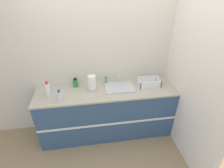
% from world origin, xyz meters
% --- Properties ---
extents(ground_plane, '(12.00, 12.00, 0.00)m').
position_xyz_m(ground_plane, '(0.00, 0.00, 0.00)').
color(ground_plane, '#937A56').
extents(wall_back, '(4.65, 0.06, 2.60)m').
position_xyz_m(wall_back, '(0.00, 0.63, 1.30)').
color(wall_back, beige).
rests_on(wall_back, ground_plane).
extents(wall_right, '(0.06, 2.60, 2.60)m').
position_xyz_m(wall_right, '(1.16, 0.30, 1.30)').
color(wall_right, silver).
rests_on(wall_right, ground_plane).
extents(counter_cabinet, '(2.28, 0.62, 0.91)m').
position_xyz_m(counter_cabinet, '(0.00, 0.30, 0.46)').
color(counter_cabinet, '#33517A').
rests_on(counter_cabinet, ground_plane).
extents(sink, '(0.48, 0.33, 0.22)m').
position_xyz_m(sink, '(0.22, 0.33, 0.93)').
color(sink, silver).
rests_on(sink, counter_cabinet).
extents(paper_towel_roll, '(0.13, 0.13, 0.25)m').
position_xyz_m(paper_towel_roll, '(-0.22, 0.35, 1.04)').
color(paper_towel_roll, '#4C4C51').
rests_on(paper_towel_roll, counter_cabinet).
extents(dish_rack, '(0.35, 0.22, 0.12)m').
position_xyz_m(dish_rack, '(0.72, 0.33, 0.96)').
color(dish_rack, white).
rests_on(dish_rack, counter_cabinet).
extents(bottle_white_spray, '(0.07, 0.07, 0.27)m').
position_xyz_m(bottle_white_spray, '(-0.89, 0.25, 1.03)').
color(bottle_white_spray, white).
rests_on(bottle_white_spray, counter_cabinet).
extents(bottle_green, '(0.08, 0.08, 0.15)m').
position_xyz_m(bottle_green, '(-0.49, 0.48, 0.98)').
color(bottle_green, '#2D8C3D').
rests_on(bottle_green, counter_cabinet).
extents(bottle_clear, '(0.08, 0.08, 0.18)m').
position_xyz_m(bottle_clear, '(-0.71, 0.12, 0.99)').
color(bottle_clear, silver).
rests_on(bottle_clear, counter_cabinet).
extents(soap_dispenser, '(0.05, 0.05, 0.12)m').
position_xyz_m(soap_dispenser, '(0.02, 0.52, 0.97)').
color(soap_dispenser, '#4CB266').
rests_on(soap_dispenser, counter_cabinet).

